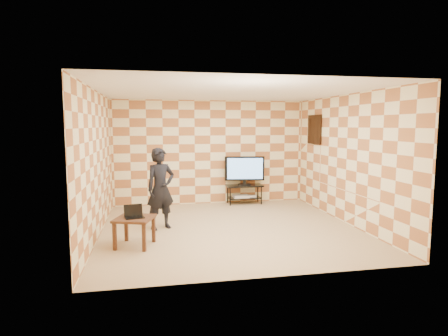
% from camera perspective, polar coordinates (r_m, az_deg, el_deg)
% --- Properties ---
extents(floor, '(5.00, 5.00, 0.00)m').
position_cam_1_polar(floor, '(7.61, 0.87, -9.15)').
color(floor, tan).
rests_on(floor, ground).
extents(wall_back, '(5.00, 0.02, 2.70)m').
position_cam_1_polar(wall_back, '(9.81, -2.10, 2.39)').
color(wall_back, '#FCEFBA').
rests_on(wall_back, ground).
extents(wall_front, '(5.00, 0.02, 2.70)m').
position_cam_1_polar(wall_front, '(4.95, 6.80, -1.69)').
color(wall_front, '#FCEFBA').
rests_on(wall_front, ground).
extents(wall_left, '(0.02, 5.00, 2.70)m').
position_cam_1_polar(wall_left, '(7.27, -18.78, 0.62)').
color(wall_left, '#FCEFBA').
rests_on(wall_left, ground).
extents(wall_right, '(0.02, 5.00, 2.70)m').
position_cam_1_polar(wall_right, '(8.24, 18.17, 1.29)').
color(wall_right, '#FCEFBA').
rests_on(wall_right, ground).
extents(ceiling, '(5.00, 5.00, 0.02)m').
position_cam_1_polar(ceiling, '(7.35, 0.90, 11.56)').
color(ceiling, white).
rests_on(ceiling, wall_back).
extents(wall_art, '(0.04, 0.72, 0.72)m').
position_cam_1_polar(wall_art, '(9.58, 13.63, 5.71)').
color(wall_art, black).
rests_on(wall_art, wall_right).
extents(tv_stand, '(0.95, 0.43, 0.50)m').
position_cam_1_polar(tv_stand, '(9.85, 3.12, -3.37)').
color(tv_stand, black).
rests_on(tv_stand, floor).
extents(tv, '(1.03, 0.24, 0.75)m').
position_cam_1_polar(tv, '(9.77, 3.15, -0.18)').
color(tv, black).
rests_on(tv, tv_stand).
extents(dvd_player, '(0.42, 0.30, 0.07)m').
position_cam_1_polar(dvd_player, '(9.82, 2.59, -4.33)').
color(dvd_player, '#B8B8BA').
rests_on(dvd_player, tv_stand).
extents(game_console, '(0.23, 0.19, 0.05)m').
position_cam_1_polar(game_console, '(9.95, 4.37, -4.27)').
color(game_console, silver).
rests_on(game_console, tv_stand).
extents(side_table, '(0.76, 0.76, 0.50)m').
position_cam_1_polar(side_table, '(6.60, -13.48, -8.08)').
color(side_table, '#392616').
rests_on(side_table, floor).
extents(laptop, '(0.36, 0.31, 0.21)m').
position_cam_1_polar(laptop, '(6.58, -13.57, -6.88)').
color(laptop, black).
rests_on(laptop, side_table).
extents(person, '(0.70, 0.60, 1.62)m').
position_cam_1_polar(person, '(7.51, -9.64, -3.12)').
color(person, black).
rests_on(person, floor).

